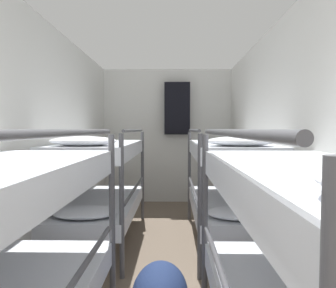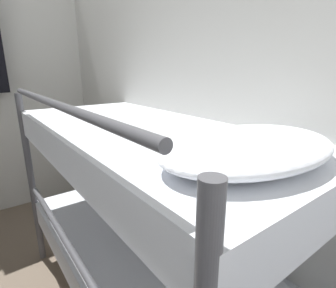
{
  "view_description": "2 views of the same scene",
  "coord_description": "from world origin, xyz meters",
  "views": [
    {
      "loc": [
        0.11,
        0.16,
        1.31
      ],
      "look_at": [
        0.06,
        3.04,
        1.16
      ],
      "focal_mm": 32.0,
      "sensor_mm": 36.0,
      "label": 1
    },
    {
      "loc": [
        0.08,
        2.48,
        1.42
      ],
      "look_at": [
        0.68,
        3.27,
        1.14
      ],
      "focal_mm": 28.0,
      "sensor_mm": 36.0,
      "label": 2
    }
  ],
  "objects": [
    {
      "name": "bunk_stack_right_far",
      "position": [
        0.73,
        3.53,
        0.75
      ],
      "size": [
        0.81,
        1.78,
        1.31
      ],
      "color": "#4C4C51",
      "rests_on": "ground_plane"
    }
  ]
}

